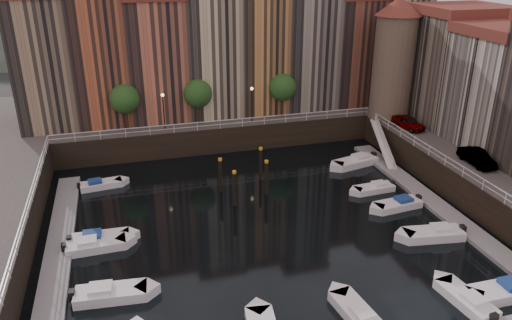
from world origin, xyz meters
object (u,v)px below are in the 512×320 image
object	(u,v)px
mooring_pilings	(246,177)
boat_left_2	(95,245)
boat_left_1	(109,294)
car_a	(408,123)
car_b	(477,158)
gangway	(383,141)
corner_tower	(394,57)

from	to	relation	value
mooring_pilings	boat_left_2	distance (m)	15.29
boat_left_1	car_a	bearing A→B (deg)	32.99
boat_left_1	car_b	distance (m)	34.12
mooring_pilings	car_a	world-z (taller)	car_a
gangway	boat_left_2	bearing A→B (deg)	-160.75
car_a	car_b	world-z (taller)	car_a
car_a	car_b	size ratio (longest dim) A/B	0.99
boat_left_1	corner_tower	bearing A→B (deg)	38.65
gangway	boat_left_2	size ratio (longest dim) A/B	1.73
car_a	corner_tower	bearing A→B (deg)	78.48
mooring_pilings	boat_left_1	world-z (taller)	mooring_pilings
corner_tower	boat_left_2	bearing A→B (deg)	-155.62
mooring_pilings	boat_left_1	xyz separation A→B (m)	(-12.76, -12.85, -1.26)
gangway	car_b	distance (m)	11.19
boat_left_2	car_b	xyz separation A→B (m)	(34.35, 0.29, 3.33)
mooring_pilings	boat_left_2	bearing A→B (deg)	-155.07
gangway	mooring_pilings	world-z (taller)	gangway
mooring_pilings	car_b	size ratio (longest dim) A/B	1.21
car_b	gangway	bearing A→B (deg)	111.68
car_a	gangway	bearing A→B (deg)	170.89
gangway	car_a	xyz separation A→B (m)	(2.99, 0.19, 1.79)
corner_tower	boat_left_2	xyz separation A→B (m)	(-33.52, -15.19, -9.82)
corner_tower	boat_left_2	world-z (taller)	corner_tower
corner_tower	mooring_pilings	size ratio (longest dim) A/B	2.70
boat_left_1	gangway	bearing A→B (deg)	35.06
boat_left_1	mooring_pilings	bearing A→B (deg)	50.18
gangway	car_b	world-z (taller)	car_b
corner_tower	mooring_pilings	bearing A→B (deg)	-156.00
gangway	boat_left_2	distance (m)	32.47
car_b	corner_tower	bearing A→B (deg)	95.14
boat_left_2	car_b	world-z (taller)	car_b
corner_tower	boat_left_1	bearing A→B (deg)	-146.34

